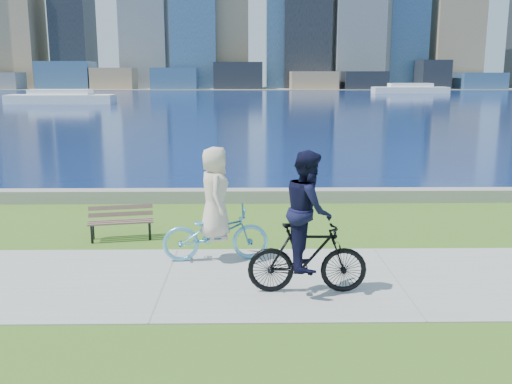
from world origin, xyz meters
The scene contains 10 objects.
ground centered at (0.00, 0.00, 0.00)m, with size 320.00×320.00×0.00m, color #366019.
concrete_path centered at (0.00, 0.00, 0.01)m, with size 80.00×3.50×0.02m, color #979793.
seawall centered at (0.00, 6.20, 0.17)m, with size 90.00×0.50×0.35m, color gray.
bay_water centered at (0.00, 72.00, 0.00)m, with size 320.00×131.00×0.01m, color #0B1D4C.
far_shore centered at (0.00, 130.00, 0.06)m, with size 320.00×30.00×0.12m, color gray.
ferry_near centered at (-20.70, 59.40, 0.70)m, with size 12.43×3.55×1.69m.
ferry_far centered at (30.85, 94.76, 0.75)m, with size 13.37×3.82×1.82m.
park_bench centered at (-1.31, 2.60, 0.43)m, with size 1.44×0.72×0.71m.
cyclist_woman centered at (0.82, 1.09, 0.83)m, with size 0.90×2.07×2.18m.
cyclist_man centered at (2.39, -0.58, 1.00)m, with size 0.72×1.93×2.33m.
Camera 1 is at (1.43, -9.34, 3.52)m, focal length 40.00 mm.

